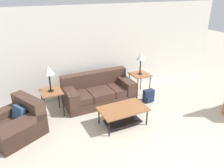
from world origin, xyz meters
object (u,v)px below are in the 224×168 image
side_table_left (51,94)px  table_lamp_left (49,71)px  backpack (149,96)px  table_lamp_right (141,57)px  coffee_table (123,112)px  couch (98,92)px  side_table_right (140,76)px  armchair (17,124)px

side_table_left → table_lamp_left: table_lamp_left is taller
backpack → table_lamp_right: bearing=87.3°
table_lamp_left → backpack: table_lamp_left is taller
coffee_table → side_table_left: side_table_left is taller
table_lamp_left → couch: bearing=4.2°
side_table_right → backpack: side_table_right is taller
coffee_table → backpack: bearing=28.8°
couch → backpack: bearing=-26.3°
side_table_right → couch: bearing=175.8°
coffee_table → side_table_right: size_ratio=1.70×
armchair → side_table_right: size_ratio=2.04×
table_lamp_right → side_table_right: bearing=-110.6°
side_table_left → table_lamp_right: (2.62, 0.00, 0.60)m
coffee_table → backpack: (1.22, 0.67, -0.15)m
side_table_right → table_lamp_right: bearing=69.4°
table_lamp_right → backpack: (-0.03, -0.54, -1.01)m
coffee_table → table_lamp_right: 1.94m
armchair → side_table_right: bearing=8.8°
armchair → table_lamp_right: bearing=8.8°
armchair → side_table_right: 3.57m
couch → side_table_left: (-1.31, -0.10, 0.29)m
coffee_table → table_lamp_left: size_ratio=1.67×
backpack → couch: bearing=153.7°
side_table_left → table_lamp_left: bearing=126.9°
side_table_right → table_lamp_left: (-2.62, 0.00, 0.60)m
side_table_left → armchair: bearing=-148.7°
side_table_right → table_lamp_left: 2.69m
table_lamp_right → backpack: size_ratio=1.87×
coffee_table → table_lamp_left: (-1.38, 1.21, 0.86)m
table_lamp_right → couch: bearing=175.8°
backpack → table_lamp_left: bearing=168.3°
side_table_right → table_lamp_left: size_ratio=0.98×
table_lamp_left → backpack: size_ratio=1.87×
side_table_left → side_table_right: (2.62, 0.00, 0.00)m
couch → backpack: size_ratio=5.45×
couch → table_lamp_right: table_lamp_right is taller
side_table_right → table_lamp_left: bearing=180.0°
table_lamp_left → backpack: 2.84m
couch → coffee_table: bearing=-87.0°
side_table_right → backpack: bearing=-92.7°
coffee_table → side_table_left: 1.85m
table_lamp_right → backpack: bearing=-92.7°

